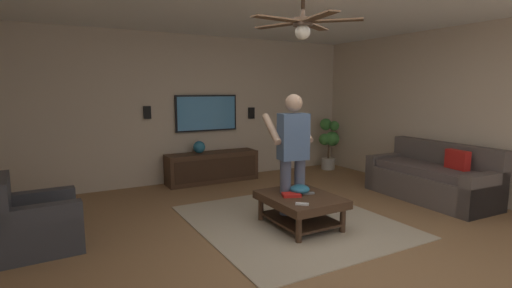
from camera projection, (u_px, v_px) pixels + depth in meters
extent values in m
plane|color=olive|center=(312.00, 244.00, 4.18)|extent=(8.33, 8.33, 0.00)
cube|color=#C6B299|center=(198.00, 109.00, 7.03)|extent=(0.10, 6.58, 2.68)
cube|color=beige|center=(490.00, 114.00, 5.54)|extent=(7.14, 0.10, 2.68)
cube|color=tan|center=(291.00, 221.00, 4.88)|extent=(2.64, 2.37, 0.01)
cube|color=#564C47|center=(429.00, 186.00, 5.85)|extent=(1.93, 0.92, 0.42)
cube|color=#564C47|center=(445.00, 157.00, 5.94)|extent=(1.91, 0.28, 0.45)
cube|color=#564C47|center=(387.00, 170.00, 6.60)|extent=(0.21, 0.85, 0.58)
cube|color=#564C47|center=(484.00, 195.00, 5.08)|extent=(0.21, 0.85, 0.58)
cube|color=#514644|center=(426.00, 169.00, 5.78)|extent=(1.52, 0.66, 0.12)
cube|color=red|center=(457.00, 162.00, 5.50)|extent=(0.38, 0.18, 0.36)
cube|color=#38383D|center=(39.00, 231.00, 4.02)|extent=(0.83, 0.83, 0.40)
cube|color=#38383D|center=(40.00, 233.00, 3.74)|extent=(0.19, 0.81, 0.56)
cube|color=#38383D|center=(37.00, 215.00, 4.28)|extent=(0.19, 0.81, 0.56)
cube|color=#422B1C|center=(300.00, 199.00, 4.66)|extent=(1.00, 0.80, 0.10)
cylinder|color=#422B1C|center=(301.00, 202.00, 5.20)|extent=(0.07, 0.07, 0.30)
cylinder|color=#422B1C|center=(261.00, 209.00, 4.89)|extent=(0.07, 0.07, 0.30)
cylinder|color=#422B1C|center=(343.00, 221.00, 4.48)|extent=(0.07, 0.07, 0.30)
cylinder|color=#422B1C|center=(299.00, 230.00, 4.17)|extent=(0.07, 0.07, 0.30)
cube|color=#382417|center=(300.00, 219.00, 4.69)|extent=(0.88, 0.68, 0.03)
cube|color=#422B1C|center=(212.00, 167.00, 6.96)|extent=(0.44, 1.70, 0.55)
cube|color=#352216|center=(217.00, 169.00, 6.77)|extent=(0.01, 1.56, 0.39)
cube|color=black|center=(207.00, 113.00, 7.03)|extent=(0.05, 1.20, 0.67)
cube|color=#4387BD|center=(207.00, 113.00, 7.01)|extent=(0.01, 1.14, 0.61)
cylinder|color=#4C5166|center=(299.00, 190.00, 4.85)|extent=(0.14, 0.14, 0.82)
cylinder|color=#4C5166|center=(285.00, 192.00, 4.78)|extent=(0.14, 0.14, 0.82)
cube|color=slate|center=(293.00, 137.00, 4.71)|extent=(0.27, 0.39, 0.58)
sphere|color=tan|center=(294.00, 103.00, 4.65)|extent=(0.22, 0.22, 0.22)
cylinder|color=tan|center=(302.00, 128.00, 4.94)|extent=(0.49, 0.16, 0.37)
cylinder|color=tan|center=(271.00, 129.00, 4.79)|extent=(0.49, 0.16, 0.37)
cube|color=white|center=(281.00, 134.00, 5.07)|extent=(0.05, 0.06, 0.16)
cylinder|color=#B7B2A8|center=(328.00, 164.00, 8.09)|extent=(0.29, 0.29, 0.24)
cylinder|color=brown|center=(329.00, 149.00, 8.04)|extent=(0.04, 0.04, 0.40)
sphere|color=#3D7F38|center=(325.00, 139.00, 7.93)|extent=(0.25, 0.25, 0.25)
sphere|color=#3D7F38|center=(334.00, 126.00, 7.89)|extent=(0.21, 0.21, 0.21)
sphere|color=#3D7F38|center=(326.00, 124.00, 8.04)|extent=(0.25, 0.25, 0.25)
sphere|color=#3D7F38|center=(332.00, 139.00, 7.94)|extent=(0.31, 0.31, 0.31)
ellipsoid|color=teal|center=(300.00, 189.00, 4.72)|extent=(0.25, 0.25, 0.11)
cube|color=white|center=(302.00, 204.00, 4.26)|extent=(0.13, 0.14, 0.02)
cube|color=black|center=(288.00, 190.00, 4.85)|extent=(0.15, 0.11, 0.02)
cube|color=slate|center=(308.00, 193.00, 4.70)|extent=(0.09, 0.16, 0.02)
cube|color=red|center=(291.00, 195.00, 4.61)|extent=(0.23, 0.26, 0.04)
sphere|color=teal|center=(199.00, 147.00, 6.83)|extent=(0.22, 0.22, 0.22)
cube|color=black|center=(251.00, 113.00, 7.50)|extent=(0.06, 0.12, 0.22)
cube|color=black|center=(147.00, 112.00, 6.51)|extent=(0.06, 0.12, 0.22)
cylinder|color=#4C3828|center=(303.00, 8.00, 3.83)|extent=(0.04, 0.04, 0.28)
cylinder|color=#4C3828|center=(303.00, 22.00, 3.85)|extent=(0.20, 0.20, 0.08)
sphere|color=silver|center=(303.00, 32.00, 3.86)|extent=(0.16, 0.16, 0.16)
cube|color=brown|center=(278.00, 25.00, 4.05)|extent=(0.57, 0.31, 0.02)
cube|color=brown|center=(278.00, 19.00, 3.67)|extent=(0.17, 0.57, 0.02)
cube|color=brown|center=(319.00, 16.00, 3.55)|extent=(0.57, 0.20, 0.02)
cube|color=brown|center=(335.00, 21.00, 3.77)|extent=(0.47, 0.49, 0.02)
cube|color=brown|center=(315.00, 26.00, 4.12)|extent=(0.38, 0.54, 0.02)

